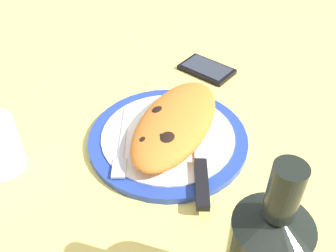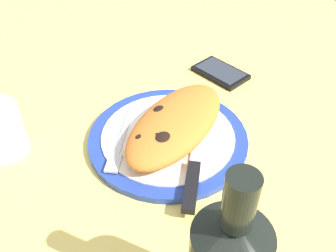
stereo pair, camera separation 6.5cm
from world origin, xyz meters
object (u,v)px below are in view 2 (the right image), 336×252
Objects in this scene: knife at (193,173)px; smartphone at (220,72)px; plate at (168,138)px; fork at (121,142)px; water_glass at (1,133)px; calzone at (176,123)px.

knife reaches higher than smartphone.
plate is at bearing -137.93° from knife.
plate reaches higher than smartphone.
smartphone is (-28.66, 10.85, -1.20)cm from fork.
smartphone is 46.22cm from water_glass.
plate is at bearing -9.07° from smartphone.
calzone is 9.95cm from fork.
water_glass reaches higher than knife.
knife is (8.26, 5.67, -1.91)cm from calzone.
smartphone is (-23.40, 2.69, -3.40)cm from calzone.
knife is at bearing 77.76° from fork.
knife reaches higher than plate.
calzone is at bearing 114.14° from water_glass.
water_glass is at bearing -70.08° from fork.
calzone reaches higher than knife.
knife is at bearing 42.07° from plate.
fork reaches higher than smartphone.
knife is at bearing 5.38° from smartphone.
water_glass is at bearing -39.80° from smartphone.
water_glass is at bearing -83.40° from knife.
knife is 31.83cm from smartphone.
fork is 0.80× the size of knife.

